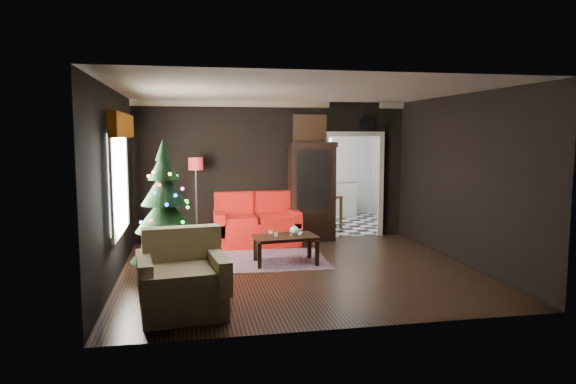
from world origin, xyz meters
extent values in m
plane|color=black|center=(0.00, 0.00, 0.00)|extent=(5.50, 5.50, 0.00)
plane|color=white|center=(0.00, 0.00, 2.80)|extent=(5.50, 5.50, 0.00)
plane|color=black|center=(0.00, 2.50, 1.40)|extent=(5.50, 0.00, 5.50)
plane|color=black|center=(0.00, -2.50, 1.40)|extent=(5.50, 0.00, 5.50)
plane|color=black|center=(-2.75, 0.00, 1.40)|extent=(0.00, 5.50, 5.50)
plane|color=black|center=(2.75, 0.00, 1.40)|extent=(0.00, 5.50, 5.50)
cube|color=white|center=(-2.71, 0.20, 1.45)|extent=(0.05, 1.60, 1.40)
cube|color=#6F3505|center=(-2.63, 0.20, 2.27)|extent=(0.12, 2.10, 0.35)
plane|color=silver|center=(1.70, 4.00, 0.00)|extent=(3.00, 3.00, 0.00)
cube|color=white|center=(1.70, 5.45, 1.70)|extent=(0.70, 0.06, 0.70)
cube|color=#583E4D|center=(-0.47, 0.74, 0.01)|extent=(2.22, 1.65, 0.01)
cylinder|color=silver|center=(-0.28, 0.46, 0.50)|extent=(0.07, 0.07, 0.05)
cylinder|color=silver|center=(-0.34, 0.70, 0.50)|extent=(0.08, 0.08, 0.06)
imported|color=olive|center=(-0.01, 0.58, 0.60)|extent=(0.18, 0.08, 0.25)
cylinder|color=white|center=(1.95, 2.45, 2.38)|extent=(0.32, 0.32, 0.06)
cube|color=#A16E3F|center=(0.75, 2.46, 2.25)|extent=(0.62, 0.05, 0.52)
cube|color=white|center=(1.70, 5.20, 0.45)|extent=(1.80, 0.60, 0.90)
camera|label=1|loc=(-1.67, -7.76, 2.13)|focal=32.07mm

